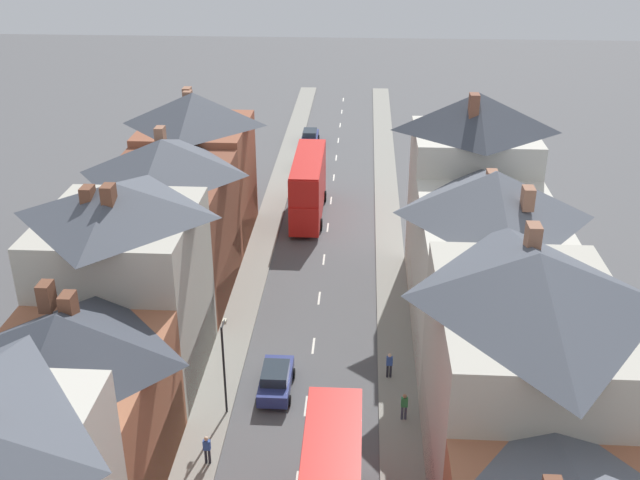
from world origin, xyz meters
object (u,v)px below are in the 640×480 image
(car_near_blue, at_px, (304,162))
(pedestrian_far_left, at_px, (389,364))
(car_parked_left_a, at_px, (310,137))
(pedestrian_mid_left, at_px, (207,448))
(double_decker_bus_lead, at_px, (308,185))
(pedestrian_mid_right, at_px, (404,405))
(street_lamp, at_px, (224,363))
(car_parked_right_a, at_px, (276,379))

(car_near_blue, height_order, pedestrian_far_left, pedestrian_far_left)
(car_parked_left_a, bearing_deg, pedestrian_mid_left, -91.55)
(double_decker_bus_lead, bearing_deg, pedestrian_mid_right, -75.46)
(pedestrian_far_left, relative_size, street_lamp, 0.29)
(double_decker_bus_lead, height_order, car_near_blue, double_decker_bus_lead)
(double_decker_bus_lead, height_order, pedestrian_mid_right, double_decker_bus_lead)
(pedestrian_mid_left, xyz_separation_m, pedestrian_mid_right, (9.80, 3.96, 0.00))
(pedestrian_mid_left, height_order, street_lamp, street_lamp)
(car_parked_right_a, relative_size, street_lamp, 0.75)
(car_parked_right_a, height_order, pedestrian_mid_left, pedestrian_mid_left)
(car_near_blue, distance_m, pedestrian_mid_left, 43.18)
(car_near_blue, bearing_deg, pedestrian_mid_right, -77.89)
(pedestrian_mid_right, bearing_deg, car_parked_left_a, 100.06)
(pedestrian_mid_right, distance_m, street_lamp, 9.82)
(double_decker_bus_lead, xyz_separation_m, pedestrian_mid_left, (-2.68, -31.42, -1.78))
(car_parked_left_a, bearing_deg, pedestrian_far_left, -79.98)
(pedestrian_mid_left, bearing_deg, double_decker_bus_lead, 85.12)
(pedestrian_far_left, xyz_separation_m, street_lamp, (-8.87, -3.58, 2.21))
(car_parked_left_a, distance_m, pedestrian_mid_right, 48.19)
(double_decker_bus_lead, relative_size, pedestrian_mid_right, 6.71)
(double_decker_bus_lead, distance_m, pedestrian_mid_right, 28.42)
(double_decker_bus_lead, relative_size, pedestrian_far_left, 6.71)
(double_decker_bus_lead, bearing_deg, car_parked_left_a, 93.70)
(car_parked_right_a, xyz_separation_m, pedestrian_mid_left, (-2.69, -6.17, 0.21))
(car_near_blue, relative_size, pedestrian_mid_right, 2.41)
(car_parked_left_a, xyz_separation_m, pedestrian_mid_left, (-1.39, -51.40, 0.20))
(car_parked_left_a, bearing_deg, pedestrian_mid_right, -79.94)
(double_decker_bus_lead, bearing_deg, pedestrian_mid_left, -94.88)
(double_decker_bus_lead, xyz_separation_m, car_near_blue, (-1.29, 11.74, -1.99))
(car_parked_right_a, bearing_deg, pedestrian_mid_right, -17.28)
(car_near_blue, distance_m, car_parked_right_a, 37.01)
(car_parked_right_a, distance_m, pedestrian_mid_left, 6.74)
(pedestrian_far_left, bearing_deg, double_decker_bus_lead, 105.18)
(double_decker_bus_lead, height_order, pedestrian_far_left, double_decker_bus_lead)
(pedestrian_far_left, bearing_deg, pedestrian_mid_left, -139.70)
(car_parked_left_a, xyz_separation_m, street_lamp, (-1.15, -47.26, 2.41))
(double_decker_bus_lead, bearing_deg, car_near_blue, 96.27)
(car_parked_right_a, bearing_deg, car_near_blue, 92.01)
(double_decker_bus_lead, height_order, street_lamp, street_lamp)
(car_parked_left_a, relative_size, pedestrian_mid_right, 2.83)
(double_decker_bus_lead, relative_size, car_parked_right_a, 2.63)
(car_parked_left_a, xyz_separation_m, pedestrian_mid_right, (8.41, -47.45, 0.20))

